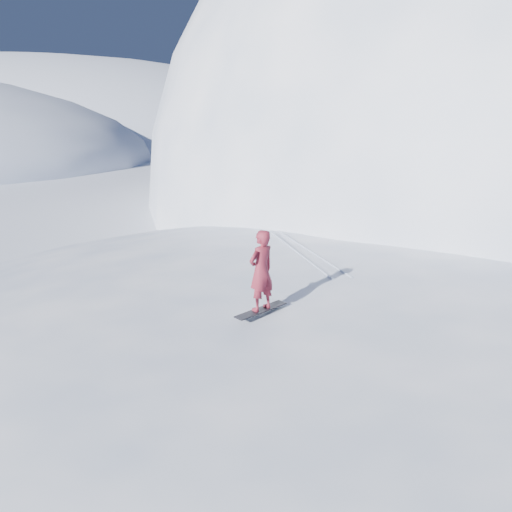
{
  "coord_description": "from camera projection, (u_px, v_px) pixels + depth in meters",
  "views": [
    {
      "loc": [
        -4.68,
        -11.32,
        7.22
      ],
      "look_at": [
        -3.12,
        0.93,
        3.5
      ],
      "focal_mm": 35.0,
      "sensor_mm": 36.0,
      "label": 1
    }
  ],
  "objects": [
    {
      "name": "ground",
      "position": [
        375.0,
        386.0,
        13.4
      ],
      "size": [
        400.0,
        400.0,
        0.0
      ],
      "primitive_type": "plane",
      "color": "white",
      "rests_on": "ground"
    },
    {
      "name": "near_ridge",
      "position": [
        372.0,
        335.0,
        16.37
      ],
      "size": [
        36.0,
        28.0,
        4.8
      ],
      "primitive_type": "ellipsoid",
      "color": "white",
      "rests_on": "ground"
    },
    {
      "name": "peak_shoulder",
      "position": [
        413.0,
        218.0,
        33.6
      ],
      "size": [
        28.0,
        24.0,
        18.0
      ],
      "primitive_type": "ellipsoid",
      "color": "white",
      "rests_on": "ground"
    },
    {
      "name": "far_ridge_c",
      "position": [
        35.0,
        139.0,
        113.08
      ],
      "size": [
        140.0,
        90.0,
        36.0
      ],
      "primitive_type": "ellipsoid",
      "color": "white",
      "rests_on": "ground"
    },
    {
      "name": "wind_bumps",
      "position": [
        334.0,
        351.0,
        15.35
      ],
      "size": [
        16.0,
        14.4,
        1.0
      ],
      "color": "white",
      "rests_on": "ground"
    },
    {
      "name": "snowboard",
      "position": [
        261.0,
        310.0,
        12.26
      ],
      "size": [
        1.42,
        1.15,
        0.03
      ],
      "primitive_type": "cube",
      "rotation": [
        0.0,
        0.0,
        0.63
      ],
      "color": "black",
      "rests_on": "near_ridge"
    },
    {
      "name": "snowboarder",
      "position": [
        261.0,
        271.0,
        11.97
      ],
      "size": [
        0.88,
        0.82,
        2.01
      ],
      "primitive_type": "imported",
      "rotation": [
        0.0,
        0.0,
        3.78
      ],
      "color": "maroon",
      "rests_on": "snowboard"
    },
    {
      "name": "board_tracks",
      "position": [
        303.0,
        250.0,
        17.28
      ],
      "size": [
        1.58,
        5.94,
        0.04
      ],
      "color": "silver",
      "rests_on": "ground"
    }
  ]
}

